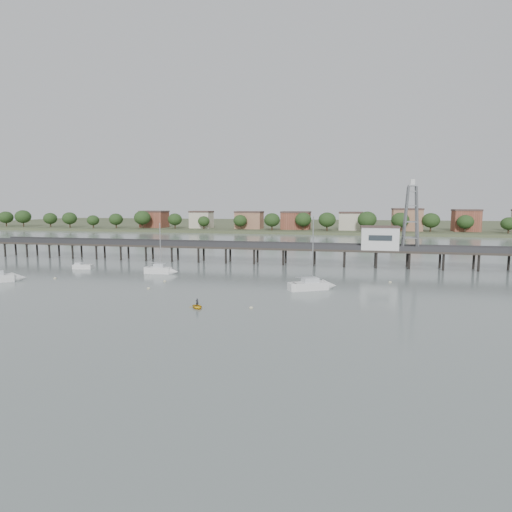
# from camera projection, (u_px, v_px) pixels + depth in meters

# --- Properties ---
(ground_plane) EXTENTS (500.00, 500.00, 0.00)m
(ground_plane) POSITION_uv_depth(u_px,v_px,m) (160.00, 342.00, 43.97)
(ground_plane) COLOR slate
(ground_plane) RESTS_ON ground
(pier) EXTENTS (150.00, 5.00, 5.50)m
(pier) POSITION_uv_depth(u_px,v_px,m) (270.00, 248.00, 101.61)
(pier) COLOR #2D2823
(pier) RESTS_ON ground
(pier_building) EXTENTS (8.40, 5.40, 5.30)m
(pier_building) POSITION_uv_depth(u_px,v_px,m) (380.00, 238.00, 95.78)
(pier_building) COLOR silver
(pier_building) RESTS_ON ground
(lattice_tower) EXTENTS (3.20, 3.20, 15.50)m
(lattice_tower) POSITION_uv_depth(u_px,v_px,m) (411.00, 218.00, 93.82)
(lattice_tower) COLOR slate
(lattice_tower) RESTS_ON ground
(sailboat_c) EXTENTS (7.80, 5.72, 12.76)m
(sailboat_c) POSITION_uv_depth(u_px,v_px,m) (317.00, 286.00, 71.19)
(sailboat_c) COLOR white
(sailboat_c) RESTS_ON ground
(sailboat_b) EXTENTS (6.48, 2.08, 10.80)m
(sailboat_b) POSITION_uv_depth(u_px,v_px,m) (163.00, 270.00, 87.44)
(sailboat_b) COLOR white
(sailboat_b) RESTS_ON ground
(sailboat_a) EXTENTS (7.40, 7.17, 13.21)m
(sailboat_a) POSITION_uv_depth(u_px,v_px,m) (3.00, 278.00, 78.43)
(sailboat_a) COLOR white
(sailboat_a) RESTS_ON ground
(white_tender) EXTENTS (4.31, 2.34, 1.59)m
(white_tender) POSITION_uv_depth(u_px,v_px,m) (82.00, 267.00, 93.97)
(white_tender) COLOR white
(white_tender) RESTS_ON ground
(yellow_dinghy) EXTENTS (1.76, 1.49, 2.52)m
(yellow_dinghy) POSITION_uv_depth(u_px,v_px,m) (197.00, 308.00, 58.43)
(yellow_dinghy) COLOR yellow
(yellow_dinghy) RESTS_ON ground
(dinghy_occupant) EXTENTS (0.81, 1.15, 0.26)m
(dinghy_occupant) POSITION_uv_depth(u_px,v_px,m) (197.00, 308.00, 58.43)
(dinghy_occupant) COLOR black
(dinghy_occupant) RESTS_ON ground
(mooring_buoys) EXTENTS (86.79, 24.86, 0.39)m
(mooring_buoys) POSITION_uv_depth(u_px,v_px,m) (251.00, 289.00, 70.87)
(mooring_buoys) COLOR beige
(mooring_buoys) RESTS_ON ground
(far_shore) EXTENTS (500.00, 170.00, 10.40)m
(far_shore) POSITION_uv_depth(u_px,v_px,m) (323.00, 225.00, 275.75)
(far_shore) COLOR #475133
(far_shore) RESTS_ON ground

